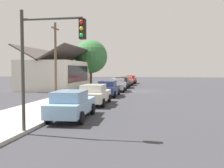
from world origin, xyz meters
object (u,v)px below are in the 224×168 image
at_px(car_navy, 108,88).
at_px(utility_pole_wooden, 56,58).
at_px(car_skyblue, 72,104).
at_px(car_coral, 127,81).
at_px(fire_hydrant_red, 85,95).
at_px(car_silver, 118,85).
at_px(car_charcoal, 122,82).
at_px(traffic_light_main, 46,51).
at_px(car_ivory, 95,94).
at_px(shade_tree, 91,57).
at_px(car_cherry, 131,79).

relative_size(car_navy, utility_pole_wooden, 0.62).
height_order(car_skyblue, car_coral, same).
bearing_deg(utility_pole_wooden, car_skyblue, -154.19).
distance_m(car_skyblue, car_navy, 12.03).
xyz_separation_m(car_coral, utility_pole_wooden, (-18.79, 5.31, 3.11)).
bearing_deg(car_coral, fire_hydrant_red, 176.94).
distance_m(car_silver, car_charcoal, 6.17).
xyz_separation_m(car_charcoal, utility_pole_wooden, (-12.59, 5.32, 3.11)).
relative_size(car_skyblue, utility_pole_wooden, 0.63).
distance_m(car_charcoal, traffic_light_main, 27.72).
relative_size(car_ivory, fire_hydrant_red, 6.80).
distance_m(shade_tree, traffic_light_main, 31.91).
xyz_separation_m(car_coral, car_cherry, (5.94, -0.12, -0.00)).
xyz_separation_m(car_coral, shade_tree, (-2.49, 5.74, 4.04)).
height_order(car_cherry, shade_tree, shade_tree).
bearing_deg(car_cherry, utility_pole_wooden, 168.47).
relative_size(car_silver, car_charcoal, 0.92).
distance_m(car_coral, traffic_light_main, 33.89).
distance_m(car_coral, utility_pole_wooden, 19.77).
bearing_deg(fire_hydrant_red, car_skyblue, -169.52).
relative_size(car_coral, utility_pole_wooden, 0.62).
bearing_deg(shade_tree, car_cherry, -34.81).
relative_size(car_navy, traffic_light_main, 0.90).
bearing_deg(fire_hydrant_red, car_ivory, -149.89).
relative_size(car_skyblue, car_charcoal, 0.98).
relative_size(car_ivory, car_navy, 1.03).
bearing_deg(car_coral, car_skyblue, -179.22).
height_order(car_charcoal, car_coral, same).
xyz_separation_m(car_ivory, utility_pole_wooden, (5.61, 5.43, 3.11)).
bearing_deg(car_navy, car_coral, 0.04).
bearing_deg(car_silver, car_navy, 176.96).
xyz_separation_m(car_cherry, utility_pole_wooden, (-24.72, 5.42, 3.11)).
bearing_deg(car_navy, shade_tree, 20.13).
distance_m(car_navy, car_cherry, 24.14).
distance_m(car_silver, fire_hydrant_red, 9.69).
height_order(car_cherry, utility_pole_wooden, utility_pole_wooden).
bearing_deg(car_ivory, shade_tree, 13.37).
distance_m(car_ivory, car_silver, 12.04).
xyz_separation_m(car_cherry, fire_hydrant_red, (-27.86, 1.42, -0.32)).
xyz_separation_m(car_skyblue, car_ivory, (5.83, 0.10, 0.00)).
xyz_separation_m(car_navy, fire_hydrant_red, (-3.73, 1.38, -0.32)).
bearing_deg(car_silver, car_skyblue, 178.42).
bearing_deg(car_cherry, car_navy, -179.25).
height_order(car_silver, utility_pole_wooden, utility_pole_wooden).
distance_m(car_ivory, car_coral, 24.40).
bearing_deg(utility_pole_wooden, car_charcoal, -22.89).
xyz_separation_m(car_cherry, traffic_light_main, (-39.72, -0.24, 2.68)).
bearing_deg(car_ivory, car_skyblue, 179.38).
distance_m(traffic_light_main, fire_hydrant_red, 12.34).
xyz_separation_m(traffic_light_main, utility_pole_wooden, (15.00, 5.66, 0.44)).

